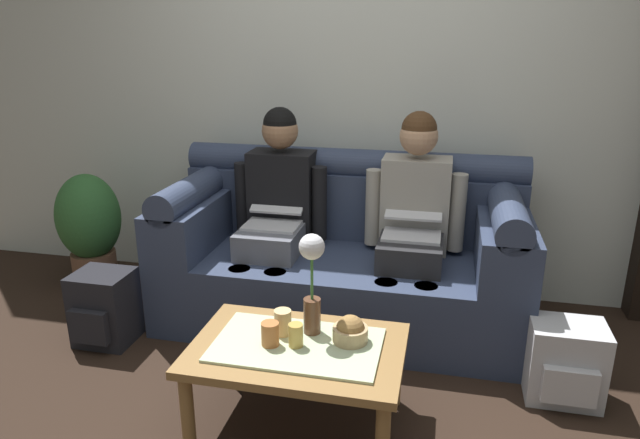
{
  "coord_description": "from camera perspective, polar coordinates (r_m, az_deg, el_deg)",
  "views": [
    {
      "loc": [
        0.55,
        -1.87,
        1.62
      ],
      "look_at": [
        -0.08,
        0.9,
        0.69
      ],
      "focal_mm": 31.97,
      "sensor_mm": 36.0,
      "label": 1
    }
  ],
  "objects": [
    {
      "name": "back_wall_patterned",
      "position": [
        3.61,
        4.14,
        15.45
      ],
      "size": [
        6.0,
        0.12,
        2.9
      ],
      "primitive_type": "cube",
      "color": "silver",
      "rests_on": "ground_plane"
    },
    {
      "name": "couch",
      "position": [
        3.33,
        2.31,
        -3.81
      ],
      "size": [
        2.03,
        0.88,
        0.96
      ],
      "color": "#2D3851",
      "rests_on": "ground_plane"
    },
    {
      "name": "person_left",
      "position": [
        3.32,
        -4.33,
        1.29
      ],
      "size": [
        0.56,
        0.67,
        1.22
      ],
      "color": "#595B66",
      "rests_on": "ground_plane"
    },
    {
      "name": "person_right",
      "position": [
        3.19,
        9.35,
        0.37
      ],
      "size": [
        0.56,
        0.67,
        1.22
      ],
      "color": "#232326",
      "rests_on": "ground_plane"
    },
    {
      "name": "coffee_table",
      "position": [
        2.44,
        -2.29,
        -13.49
      ],
      "size": [
        0.88,
        0.59,
        0.4
      ],
      "color": "olive",
      "rests_on": "ground_plane"
    },
    {
      "name": "flower_vase",
      "position": [
        2.37,
        -0.82,
        -5.6
      ],
      "size": [
        0.11,
        0.11,
        0.45
      ],
      "color": "brown",
      "rests_on": "coffee_table"
    },
    {
      "name": "snack_bowl",
      "position": [
        2.41,
        3.05,
        -11.12
      ],
      "size": [
        0.15,
        0.15,
        0.12
      ],
      "color": "tan",
      "rests_on": "coffee_table"
    },
    {
      "name": "cup_near_left",
      "position": [
        2.38,
        -5.01,
        -11.33
      ],
      "size": [
        0.07,
        0.07,
        0.1
      ],
      "primitive_type": "cylinder",
      "color": "#B26633",
      "rests_on": "coffee_table"
    },
    {
      "name": "cup_near_right",
      "position": [
        2.45,
        -3.74,
        -10.22
      ],
      "size": [
        0.07,
        0.07,
        0.11
      ],
      "primitive_type": "cylinder",
      "color": "#DBB77A",
      "rests_on": "coffee_table"
    },
    {
      "name": "cup_far_center",
      "position": [
        2.37,
        -2.44,
        -11.48
      ],
      "size": [
        0.06,
        0.06,
        0.1
      ],
      "primitive_type": "cylinder",
      "color": "gold",
      "rests_on": "coffee_table"
    },
    {
      "name": "backpack_right",
      "position": [
        2.91,
        23.32,
        -13.03
      ],
      "size": [
        0.33,
        0.29,
        0.37
      ],
      "color": "#B7B7BC",
      "rests_on": "ground_plane"
    },
    {
      "name": "backpack_left",
      "position": [
        3.34,
        -20.79,
        -8.3
      ],
      "size": [
        0.3,
        0.31,
        0.4
      ],
      "color": "black",
      "rests_on": "ground_plane"
    },
    {
      "name": "potted_plant",
      "position": [
        3.95,
        -22.06,
        -0.71
      ],
      "size": [
        0.4,
        0.4,
        0.78
      ],
      "color": "brown",
      "rests_on": "ground_plane"
    }
  ]
}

